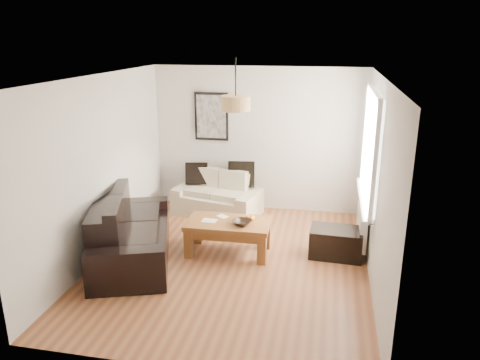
% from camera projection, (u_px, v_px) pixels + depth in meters
% --- Properties ---
extents(floor, '(4.50, 4.50, 0.00)m').
position_uv_depth(floor, '(232.00, 262.00, 6.54)').
color(floor, brown).
rests_on(floor, ground).
extents(ceiling, '(3.80, 4.50, 0.00)m').
position_uv_depth(ceiling, '(231.00, 77.00, 5.75)').
color(ceiling, white).
rests_on(ceiling, floor).
extents(wall_back, '(3.80, 0.04, 2.60)m').
position_uv_depth(wall_back, '(258.00, 140.00, 8.25)').
color(wall_back, silver).
rests_on(wall_back, floor).
extents(wall_front, '(3.80, 0.04, 2.60)m').
position_uv_depth(wall_front, '(177.00, 249.00, 4.04)').
color(wall_front, silver).
rests_on(wall_front, floor).
extents(wall_left, '(0.04, 4.50, 2.60)m').
position_uv_depth(wall_left, '(101.00, 168.00, 6.50)').
color(wall_left, silver).
rests_on(wall_left, floor).
extents(wall_right, '(0.04, 4.50, 2.60)m').
position_uv_depth(wall_right, '(377.00, 184.00, 5.79)').
color(wall_right, silver).
rests_on(wall_right, floor).
extents(window_bay, '(0.14, 1.90, 1.60)m').
position_uv_depth(window_bay, '(371.00, 147.00, 6.45)').
color(window_bay, white).
rests_on(window_bay, wall_right).
extents(radiator, '(0.10, 0.90, 0.52)m').
position_uv_depth(radiator, '(362.00, 226.00, 6.83)').
color(radiator, white).
rests_on(radiator, wall_right).
extents(poster, '(0.62, 0.04, 0.87)m').
position_uv_depth(poster, '(211.00, 117.00, 8.26)').
color(poster, black).
rests_on(poster, wall_back).
extents(pendant_shade, '(0.40, 0.40, 0.20)m').
position_uv_depth(pendant_shade, '(236.00, 103.00, 6.14)').
color(pendant_shade, tan).
rests_on(pendant_shade, ceiling).
extents(loveseat_cream, '(1.65, 1.14, 0.75)m').
position_uv_depth(loveseat_cream, '(217.00, 194.00, 8.21)').
color(loveseat_cream, '#C0B99B').
rests_on(loveseat_cream, floor).
extents(sofa_leather, '(1.61, 2.27, 0.89)m').
position_uv_depth(sofa_leather, '(132.00, 230.00, 6.52)').
color(sofa_leather, black).
rests_on(sofa_leather, floor).
extents(coffee_table, '(1.24, 0.69, 0.50)m').
position_uv_depth(coffee_table, '(228.00, 237.00, 6.76)').
color(coffee_table, brown).
rests_on(coffee_table, floor).
extents(ottoman, '(0.77, 0.52, 0.42)m').
position_uv_depth(ottoman, '(336.00, 243.00, 6.66)').
color(ottoman, black).
rests_on(ottoman, floor).
extents(cushion_left, '(0.42, 0.20, 0.40)m').
position_uv_depth(cushion_left, '(197.00, 173.00, 8.37)').
color(cushion_left, black).
rests_on(cushion_left, loveseat_cream).
extents(cushion_right, '(0.48, 0.21, 0.47)m').
position_uv_depth(cushion_right, '(241.00, 174.00, 8.20)').
color(cushion_right, black).
rests_on(cushion_right, loveseat_cream).
extents(fruit_bowl, '(0.33, 0.33, 0.07)m').
position_uv_depth(fruit_bowl, '(242.00, 223.00, 6.56)').
color(fruit_bowl, black).
rests_on(fruit_bowl, coffee_table).
extents(orange_a, '(0.08, 0.08, 0.08)m').
position_uv_depth(orange_a, '(252.00, 218.00, 6.69)').
color(orange_a, orange).
rests_on(orange_a, fruit_bowl).
extents(orange_b, '(0.09, 0.09, 0.08)m').
position_uv_depth(orange_b, '(252.00, 218.00, 6.70)').
color(orange_b, orange).
rests_on(orange_b, fruit_bowl).
extents(orange_c, '(0.08, 0.08, 0.06)m').
position_uv_depth(orange_c, '(247.00, 217.00, 6.74)').
color(orange_c, '#ED5114').
rests_on(orange_c, fruit_bowl).
extents(papers, '(0.22, 0.16, 0.01)m').
position_uv_depth(papers, '(210.00, 221.00, 6.70)').
color(papers, white).
rests_on(papers, coffee_table).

